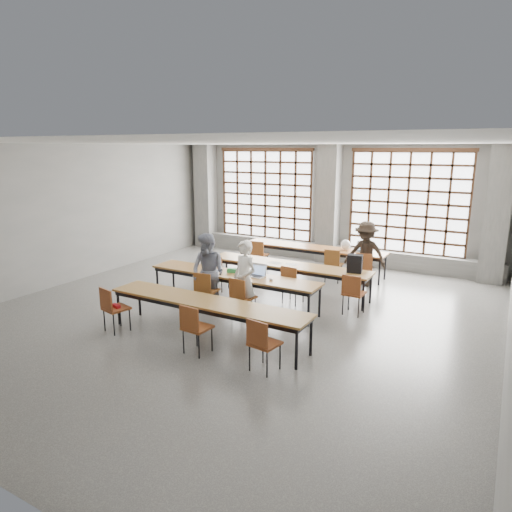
# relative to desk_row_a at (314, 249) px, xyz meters

# --- Properties ---
(floor) EXTENTS (11.00, 11.00, 0.00)m
(floor) POSITION_rel_desk_row_a_xyz_m (-0.15, -3.80, -0.66)
(floor) COLOR #50504D
(floor) RESTS_ON ground
(ceiling) EXTENTS (11.00, 11.00, 0.00)m
(ceiling) POSITION_rel_desk_row_a_xyz_m (-0.15, -3.80, 2.84)
(ceiling) COLOR silver
(ceiling) RESTS_ON floor
(wall_back) EXTENTS (10.00, 0.00, 10.00)m
(wall_back) POSITION_rel_desk_row_a_xyz_m (-0.15, 1.70, 1.09)
(wall_back) COLOR slate
(wall_back) RESTS_ON floor
(wall_left) EXTENTS (0.00, 11.00, 11.00)m
(wall_left) POSITION_rel_desk_row_a_xyz_m (-5.15, -3.80, 1.09)
(wall_left) COLOR slate
(wall_left) RESTS_ON floor
(column_left) EXTENTS (0.60, 0.55, 3.50)m
(column_left) POSITION_rel_desk_row_a_xyz_m (-4.65, 1.42, 1.09)
(column_left) COLOR #555452
(column_left) RESTS_ON floor
(column_mid) EXTENTS (0.60, 0.55, 3.50)m
(column_mid) POSITION_rel_desk_row_a_xyz_m (-0.15, 1.42, 1.09)
(column_mid) COLOR #555452
(column_mid) RESTS_ON floor
(column_right) EXTENTS (0.60, 0.55, 3.50)m
(column_right) POSITION_rel_desk_row_a_xyz_m (4.35, 1.42, 1.09)
(column_right) COLOR #555452
(column_right) RESTS_ON floor
(window_left) EXTENTS (3.32, 0.12, 3.00)m
(window_left) POSITION_rel_desk_row_a_xyz_m (-2.40, 1.62, 1.24)
(window_left) COLOR white
(window_left) RESTS_ON wall_back
(window_right) EXTENTS (3.32, 0.12, 3.00)m
(window_right) POSITION_rel_desk_row_a_xyz_m (2.10, 1.62, 1.24)
(window_right) COLOR white
(window_right) RESTS_ON wall_back
(sill_ledge) EXTENTS (9.80, 0.35, 0.50)m
(sill_ledge) POSITION_rel_desk_row_a_xyz_m (-0.15, 1.50, -0.41)
(sill_ledge) COLOR #555452
(sill_ledge) RESTS_ON floor
(desk_row_a) EXTENTS (4.00, 0.70, 0.73)m
(desk_row_a) POSITION_rel_desk_row_a_xyz_m (0.00, 0.00, 0.00)
(desk_row_a) COLOR brown
(desk_row_a) RESTS_ON floor
(desk_row_b) EXTENTS (4.00, 0.70, 0.73)m
(desk_row_b) POSITION_rel_desk_row_a_xyz_m (0.20, -2.06, 0.00)
(desk_row_b) COLOR brown
(desk_row_b) RESTS_ON floor
(desk_row_c) EXTENTS (4.00, 0.70, 0.73)m
(desk_row_c) POSITION_rel_desk_row_a_xyz_m (-0.48, -3.42, 0.00)
(desk_row_c) COLOR brown
(desk_row_c) RESTS_ON floor
(desk_row_d) EXTENTS (4.00, 0.70, 0.73)m
(desk_row_d) POSITION_rel_desk_row_a_xyz_m (0.07, -5.16, 0.00)
(desk_row_d) COLOR brown
(desk_row_d) RESTS_ON floor
(chair_back_left) EXTENTS (0.46, 0.46, 0.88)m
(chair_back_left) POSITION_rel_desk_row_a_xyz_m (-1.39, -0.63, -0.13)
(chair_back_left) COLOR brown
(chair_back_left) RESTS_ON floor
(chair_back_mid) EXTENTS (0.45, 0.46, 0.88)m
(chair_back_mid) POSITION_rel_desk_row_a_xyz_m (0.81, -0.63, -0.13)
(chair_back_mid) COLOR brown
(chair_back_mid) RESTS_ON floor
(chair_back_right) EXTENTS (0.51, 0.51, 0.88)m
(chair_back_right) POSITION_rel_desk_row_a_xyz_m (1.62, -0.63, -0.13)
(chair_back_right) COLOR maroon
(chair_back_right) RESTS_ON floor
(chair_mid_left) EXTENTS (0.46, 0.46, 0.88)m
(chair_mid_left) POSITION_rel_desk_row_a_xyz_m (-1.40, -2.69, -0.13)
(chair_mid_left) COLOR brown
(chair_mid_left) RESTS_ON floor
(chair_mid_centre) EXTENTS (0.46, 0.46, 0.88)m
(chair_mid_centre) POSITION_rel_desk_row_a_xyz_m (0.59, -2.69, -0.13)
(chair_mid_centre) COLOR maroon
(chair_mid_centre) RESTS_ON floor
(chair_mid_right) EXTENTS (0.44, 0.44, 0.88)m
(chair_mid_right) POSITION_rel_desk_row_a_xyz_m (1.99, -2.69, -0.13)
(chair_mid_right) COLOR brown
(chair_mid_right) RESTS_ON floor
(chair_front_left) EXTENTS (0.46, 0.47, 0.88)m
(chair_front_left) POSITION_rel_desk_row_a_xyz_m (-0.77, -4.05, -0.13)
(chair_front_left) COLOR brown
(chair_front_left) RESTS_ON floor
(chair_front_right) EXTENTS (0.47, 0.48, 0.88)m
(chair_front_right) POSITION_rel_desk_row_a_xyz_m (0.11, -4.05, -0.13)
(chair_front_right) COLOR brown
(chair_front_right) RESTS_ON floor
(chair_near_left) EXTENTS (0.50, 0.51, 0.88)m
(chair_near_left) POSITION_rel_desk_row_a_xyz_m (-1.65, -5.79, -0.13)
(chair_near_left) COLOR brown
(chair_near_left) RESTS_ON floor
(chair_near_mid) EXTENTS (0.45, 0.45, 0.88)m
(chair_near_mid) POSITION_rel_desk_row_a_xyz_m (0.26, -5.79, -0.13)
(chair_near_mid) COLOR brown
(chair_near_mid) RESTS_ON floor
(chair_near_right) EXTENTS (0.48, 0.48, 0.88)m
(chair_near_right) POSITION_rel_desk_row_a_xyz_m (1.56, -5.79, -0.13)
(chair_near_right) COLOR maroon
(chair_near_right) RESTS_ON floor
(student_male) EXTENTS (0.68, 0.54, 1.62)m
(student_male) POSITION_rel_desk_row_a_xyz_m (0.12, -3.92, 0.14)
(student_male) COLOR white
(student_male) RESTS_ON floor
(student_female) EXTENTS (0.87, 0.71, 1.67)m
(student_female) POSITION_rel_desk_row_a_xyz_m (-0.78, -3.92, 0.17)
(student_female) COLOR #182248
(student_female) RESTS_ON floor
(student_back) EXTENTS (1.09, 0.67, 1.64)m
(student_back) POSITION_rel_desk_row_a_xyz_m (1.60, -0.50, 0.15)
(student_back) COLOR black
(student_back) RESTS_ON floor
(laptop_front) EXTENTS (0.37, 0.32, 0.26)m
(laptop_front) POSITION_rel_desk_row_a_xyz_m (0.08, -3.31, 0.13)
(laptop_front) COLOR silver
(laptop_front) RESTS_ON desk_row_c
(laptop_back) EXTENTS (0.37, 0.32, 0.26)m
(laptop_back) POSITION_rel_desk_row_a_xyz_m (1.35, 0.11, 0.13)
(laptop_back) COLOR #B9B9BE
(laptop_back) RESTS_ON desk_row_a
(mouse) EXTENTS (0.11, 0.09, 0.04)m
(mouse) POSITION_rel_desk_row_a_xyz_m (0.47, -3.44, 0.08)
(mouse) COLOR white
(mouse) RESTS_ON desk_row_c
(green_box) EXTENTS (0.26, 0.15, 0.09)m
(green_box) POSITION_rel_desk_row_a_xyz_m (-0.53, -3.34, 0.11)
(green_box) COLOR #2E8E44
(green_box) RESTS_ON desk_row_c
(phone) EXTENTS (0.14, 0.08, 0.01)m
(phone) POSITION_rel_desk_row_a_xyz_m (-0.30, -3.52, 0.07)
(phone) COLOR black
(phone) RESTS_ON desk_row_c
(paper_sheet_b) EXTENTS (0.34, 0.28, 0.00)m
(paper_sheet_b) POSITION_rel_desk_row_a_xyz_m (-0.10, -2.11, 0.07)
(paper_sheet_b) COLOR silver
(paper_sheet_b) RESTS_ON desk_row_b
(paper_sheet_c) EXTENTS (0.31, 0.23, 0.00)m
(paper_sheet_c) POSITION_rel_desk_row_a_xyz_m (0.30, -2.06, 0.07)
(paper_sheet_c) COLOR white
(paper_sheet_c) RESTS_ON desk_row_b
(backpack) EXTENTS (0.35, 0.25, 0.40)m
(backpack) POSITION_rel_desk_row_a_xyz_m (1.80, -2.01, 0.27)
(backpack) COLOR black
(backpack) RESTS_ON desk_row_b
(plastic_bag) EXTENTS (0.29, 0.25, 0.29)m
(plastic_bag) POSITION_rel_desk_row_a_xyz_m (0.90, 0.05, 0.21)
(plastic_bag) COLOR white
(plastic_bag) RESTS_ON desk_row_a
(red_pouch) EXTENTS (0.21, 0.13, 0.06)m
(red_pouch) POSITION_rel_desk_row_a_xyz_m (-1.63, -5.71, -0.16)
(red_pouch) COLOR maroon
(red_pouch) RESTS_ON chair_near_left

